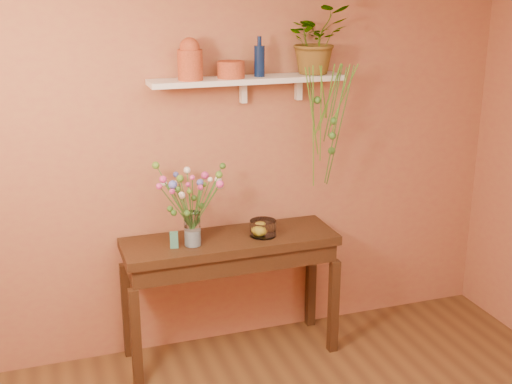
{
  "coord_description": "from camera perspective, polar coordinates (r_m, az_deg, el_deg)",
  "views": [
    {
      "loc": [
        -1.29,
        -2.27,
        2.52
      ],
      "look_at": [
        0.0,
        1.55,
        1.25
      ],
      "focal_mm": 46.54,
      "sensor_mm": 36.0,
      "label": 1
    }
  ],
  "objects": [
    {
      "name": "spider_plant",
      "position": [
        4.55,
        5.17,
        12.94
      ],
      "size": [
        0.43,
        0.37,
        0.46
      ],
      "primitive_type": "imported",
      "rotation": [
        0.0,
        0.0,
        0.05
      ],
      "color": "#376623",
      "rests_on": "wall_shelf"
    },
    {
      "name": "carton",
      "position": [
        4.34,
        -7.06,
        -4.1
      ],
      "size": [
        0.06,
        0.05,
        0.11
      ],
      "primitive_type": "cube",
      "rotation": [
        0.0,
        0.0,
        -0.21
      ],
      "color": "#2B6480",
      "rests_on": "sideboard"
    },
    {
      "name": "wall_shelf",
      "position": [
        4.4,
        -0.62,
        9.58
      ],
      "size": [
        1.3,
        0.24,
        0.19
      ],
      "color": "white",
      "rests_on": "room"
    },
    {
      "name": "sideboard",
      "position": [
        4.54,
        -2.23,
        -5.42
      ],
      "size": [
        1.45,
        0.47,
        0.88
      ],
      "color": "#3D2213",
      "rests_on": "ground"
    },
    {
      "name": "glass_vase",
      "position": [
        4.35,
        -5.48,
        -3.38
      ],
      "size": [
        0.11,
        0.11,
        0.23
      ],
      "color": "white",
      "rests_on": "sideboard"
    },
    {
      "name": "plant_fronds",
      "position": [
        4.5,
        6.24,
        6.29
      ],
      "size": [
        0.42,
        0.3,
        0.86
      ],
      "color": "#376623",
      "rests_on": "wall_shelf"
    },
    {
      "name": "room",
      "position": [
        2.86,
        10.08,
        -6.92
      ],
      "size": [
        4.04,
        4.04,
        2.7
      ],
      "color": "brown",
      "rests_on": "ground"
    },
    {
      "name": "lemon",
      "position": [
        4.5,
        0.37,
        -3.29
      ],
      "size": [
        0.07,
        0.07,
        0.07
      ],
      "primitive_type": "sphere",
      "color": "yellow",
      "rests_on": "glass_bowl"
    },
    {
      "name": "bouquet",
      "position": [
        4.25,
        -5.66,
        0.33
      ],
      "size": [
        0.5,
        0.48,
        0.44
      ],
      "color": "#386B28",
      "rests_on": "glass_vase"
    },
    {
      "name": "glass_bowl",
      "position": [
        4.5,
        0.61,
        -3.18
      ],
      "size": [
        0.18,
        0.18,
        0.11
      ],
      "color": "white",
      "rests_on": "sideboard"
    },
    {
      "name": "terracotta_pot",
      "position": [
        4.34,
        -2.17,
        10.47
      ],
      "size": [
        0.22,
        0.22,
        0.11
      ],
      "primitive_type": "cylinder",
      "rotation": [
        0.0,
        0.0,
        0.31
      ],
      "color": "#BA4729",
      "rests_on": "wall_shelf"
    },
    {
      "name": "terracotta_jug",
      "position": [
        4.25,
        -5.69,
        11.23
      ],
      "size": [
        0.21,
        0.21,
        0.27
      ],
      "color": "#BA4729",
      "rests_on": "wall_shelf"
    },
    {
      "name": "blue_bottle",
      "position": [
        4.4,
        0.29,
        11.26
      ],
      "size": [
        0.07,
        0.07,
        0.26
      ],
      "color": "#09183D",
      "rests_on": "wall_shelf"
    }
  ]
}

